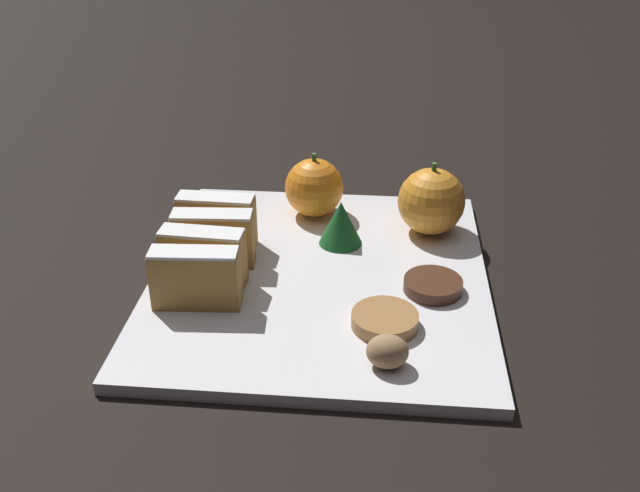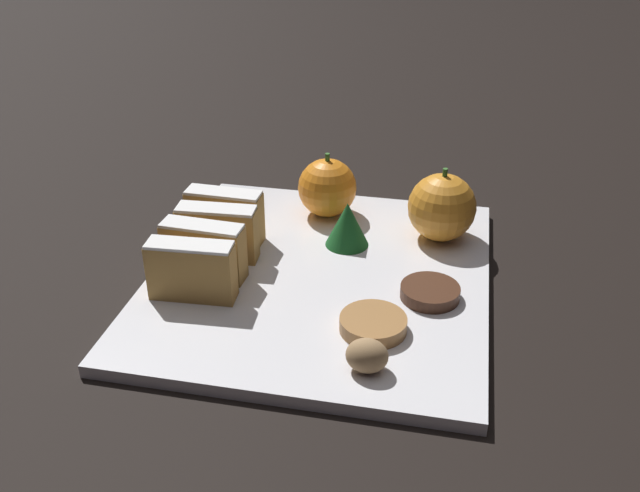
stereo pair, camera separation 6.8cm
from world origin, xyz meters
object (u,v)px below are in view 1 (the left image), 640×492
orange_far (431,201)px  chocolate_cookie (433,285)px  orange_near (314,188)px  walnut (387,352)px

orange_far → chocolate_cookie: 0.12m
orange_near → orange_far: 0.13m
orange_near → walnut: (0.08, -0.26, -0.02)m
orange_far → chocolate_cookie: (-0.00, -0.12, -0.03)m
orange_near → walnut: orange_near is taller
orange_near → chocolate_cookie: size_ratio=1.33×
orange_near → walnut: 0.27m
orange_far → walnut: 0.24m
walnut → chocolate_cookie: (0.04, 0.11, -0.01)m
orange_near → orange_far: bearing=-12.9°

